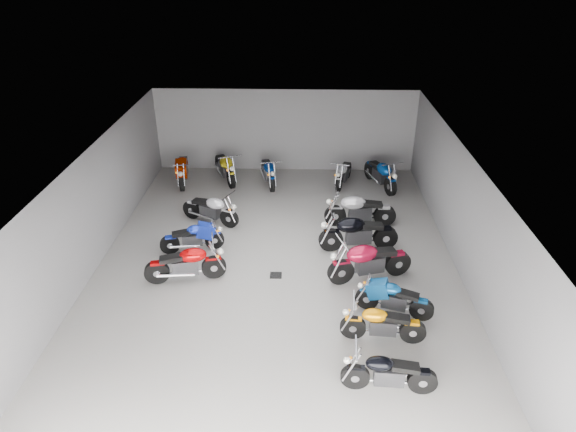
{
  "coord_description": "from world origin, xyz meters",
  "views": [
    {
      "loc": [
        0.68,
        -12.05,
        7.96
      ],
      "look_at": [
        0.28,
        1.08,
        1.0
      ],
      "focal_mm": 32.0,
      "sensor_mm": 36.0,
      "label": 1
    }
  ],
  "objects_px": {
    "motorcycle_right_d": "(369,261)",
    "motorcycle_back_e": "(344,173)",
    "motorcycle_left_d": "(186,264)",
    "motorcycle_right_b": "(382,324)",
    "motorcycle_right_c": "(393,298)",
    "motorcycle_left_f": "(211,209)",
    "motorcycle_back_a": "(183,169)",
    "motorcycle_right_a": "(388,373)",
    "motorcycle_right_e": "(358,233)",
    "motorcycle_back_c": "(268,171)",
    "motorcycle_back_b": "(225,167)",
    "drain_grate": "(276,275)",
    "motorcycle_left_e": "(193,237)",
    "motorcycle_back_f": "(381,174)",
    "motorcycle_right_f": "(359,210)"
  },
  "relations": [
    {
      "from": "motorcycle_back_c",
      "to": "motorcycle_left_d",
      "type": "bearing_deg",
      "value": 60.43
    },
    {
      "from": "motorcycle_back_f",
      "to": "motorcycle_back_c",
      "type": "bearing_deg",
      "value": -23.33
    },
    {
      "from": "motorcycle_right_e",
      "to": "motorcycle_right_f",
      "type": "height_order",
      "value": "motorcycle_right_e"
    },
    {
      "from": "motorcycle_back_f",
      "to": "motorcycle_left_e",
      "type": "bearing_deg",
      "value": 16.69
    },
    {
      "from": "motorcycle_left_e",
      "to": "motorcycle_back_f",
      "type": "height_order",
      "value": "motorcycle_back_f"
    },
    {
      "from": "motorcycle_right_c",
      "to": "motorcycle_right_d",
      "type": "xyz_separation_m",
      "value": [
        -0.43,
        1.45,
        0.11
      ]
    },
    {
      "from": "motorcycle_left_d",
      "to": "motorcycle_back_b",
      "type": "height_order",
      "value": "motorcycle_back_b"
    },
    {
      "from": "motorcycle_left_e",
      "to": "motorcycle_right_c",
      "type": "bearing_deg",
      "value": 48.89
    },
    {
      "from": "motorcycle_left_f",
      "to": "motorcycle_right_a",
      "type": "height_order",
      "value": "motorcycle_left_f"
    },
    {
      "from": "motorcycle_right_d",
      "to": "motorcycle_left_f",
      "type": "bearing_deg",
      "value": 40.38
    },
    {
      "from": "motorcycle_right_a",
      "to": "motorcycle_right_b",
      "type": "xyz_separation_m",
      "value": [
        0.08,
        1.49,
        0.0
      ]
    },
    {
      "from": "motorcycle_left_f",
      "to": "motorcycle_back_a",
      "type": "bearing_deg",
      "value": -129.66
    },
    {
      "from": "motorcycle_left_d",
      "to": "motorcycle_back_c",
      "type": "xyz_separation_m",
      "value": [
        1.76,
        6.32,
        -0.01
      ]
    },
    {
      "from": "motorcycle_right_b",
      "to": "motorcycle_right_d",
      "type": "height_order",
      "value": "motorcycle_right_d"
    },
    {
      "from": "motorcycle_right_b",
      "to": "motorcycle_left_d",
      "type": "bearing_deg",
      "value": 70.32
    },
    {
      "from": "drain_grate",
      "to": "motorcycle_back_b",
      "type": "relative_size",
      "value": 0.15
    },
    {
      "from": "motorcycle_left_d",
      "to": "motorcycle_right_d",
      "type": "xyz_separation_m",
      "value": [
        4.83,
        0.19,
        0.05
      ]
    },
    {
      "from": "motorcycle_left_e",
      "to": "motorcycle_right_e",
      "type": "bearing_deg",
      "value": 78.45
    },
    {
      "from": "motorcycle_right_e",
      "to": "motorcycle_right_d",
      "type": "bearing_deg",
      "value": 179.56
    },
    {
      "from": "motorcycle_right_a",
      "to": "motorcycle_right_e",
      "type": "xyz_separation_m",
      "value": [
        -0.12,
        5.41,
        0.1
      ]
    },
    {
      "from": "motorcycle_right_e",
      "to": "motorcycle_back_b",
      "type": "bearing_deg",
      "value": 36.29
    },
    {
      "from": "motorcycle_right_f",
      "to": "motorcycle_back_c",
      "type": "distance_m",
      "value": 4.4
    },
    {
      "from": "motorcycle_right_f",
      "to": "motorcycle_back_a",
      "type": "bearing_deg",
      "value": 61.44
    },
    {
      "from": "motorcycle_left_d",
      "to": "motorcycle_back_f",
      "type": "bearing_deg",
      "value": 124.72
    },
    {
      "from": "motorcycle_back_a",
      "to": "motorcycle_back_c",
      "type": "xyz_separation_m",
      "value": [
        3.21,
        -0.03,
        -0.03
      ]
    },
    {
      "from": "motorcycle_right_d",
      "to": "motorcycle_back_e",
      "type": "distance_m",
      "value": 6.16
    },
    {
      "from": "motorcycle_right_f",
      "to": "motorcycle_left_d",
      "type": "bearing_deg",
      "value": 121.46
    },
    {
      "from": "motorcycle_left_d",
      "to": "motorcycle_left_f",
      "type": "xyz_separation_m",
      "value": [
        0.12,
        3.22,
        -0.02
      ]
    },
    {
      "from": "motorcycle_right_b",
      "to": "motorcycle_right_e",
      "type": "xyz_separation_m",
      "value": [
        -0.2,
        3.91,
        0.1
      ]
    },
    {
      "from": "motorcycle_right_a",
      "to": "motorcycle_back_a",
      "type": "distance_m",
      "value": 11.83
    },
    {
      "from": "motorcycle_right_d",
      "to": "motorcycle_back_f",
      "type": "bearing_deg",
      "value": -27.19
    },
    {
      "from": "motorcycle_right_d",
      "to": "motorcycle_right_f",
      "type": "relative_size",
      "value": 1.01
    },
    {
      "from": "motorcycle_back_e",
      "to": "motorcycle_right_e",
      "type": "bearing_deg",
      "value": 109.05
    },
    {
      "from": "motorcycle_right_b",
      "to": "motorcycle_back_e",
      "type": "distance_m",
      "value": 8.56
    },
    {
      "from": "motorcycle_back_f",
      "to": "motorcycle_left_d",
      "type": "bearing_deg",
      "value": 25.17
    },
    {
      "from": "drain_grate",
      "to": "motorcycle_right_b",
      "type": "bearing_deg",
      "value": -44.65
    },
    {
      "from": "motorcycle_back_b",
      "to": "motorcycle_back_e",
      "type": "xyz_separation_m",
      "value": [
        4.45,
        -0.25,
        -0.08
      ]
    },
    {
      "from": "motorcycle_right_d",
      "to": "motorcycle_right_e",
      "type": "relative_size",
      "value": 0.98
    },
    {
      "from": "motorcycle_left_e",
      "to": "motorcycle_right_d",
      "type": "xyz_separation_m",
      "value": [
        4.95,
        -1.3,
        0.12
      ]
    },
    {
      "from": "motorcycle_right_a",
      "to": "motorcycle_right_d",
      "type": "distance_m",
      "value": 3.89
    },
    {
      "from": "motorcycle_right_d",
      "to": "motorcycle_back_f",
      "type": "distance_m",
      "value": 6.05
    },
    {
      "from": "drain_grate",
      "to": "motorcycle_back_f",
      "type": "height_order",
      "value": "motorcycle_back_f"
    },
    {
      "from": "motorcycle_left_d",
      "to": "motorcycle_right_e",
      "type": "bearing_deg",
      "value": 98.69
    },
    {
      "from": "motorcycle_left_e",
      "to": "motorcycle_right_d",
      "type": "bearing_deg",
      "value": 61.19
    },
    {
      "from": "motorcycle_right_e",
      "to": "motorcycle_back_b",
      "type": "distance_m",
      "value": 6.68
    },
    {
      "from": "motorcycle_back_b",
      "to": "motorcycle_back_e",
      "type": "height_order",
      "value": "motorcycle_back_b"
    },
    {
      "from": "motorcycle_right_d",
      "to": "motorcycle_back_c",
      "type": "bearing_deg",
      "value": 9.67
    },
    {
      "from": "drain_grate",
      "to": "motorcycle_back_c",
      "type": "xyz_separation_m",
      "value": [
        -0.59,
        6.04,
        0.5
      ]
    },
    {
      "from": "motorcycle_back_b",
      "to": "drain_grate",
      "type": "bearing_deg",
      "value": 85.35
    },
    {
      "from": "motorcycle_right_d",
      "to": "motorcycle_back_e",
      "type": "relative_size",
      "value": 1.21
    }
  ]
}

